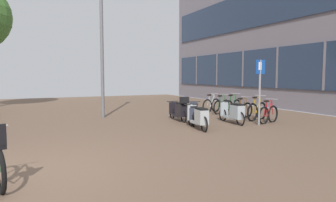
% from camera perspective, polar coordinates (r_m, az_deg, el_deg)
% --- Properties ---
extents(ground, '(21.00, 40.00, 0.13)m').
position_cam_1_polar(ground, '(6.40, -10.57, -11.61)').
color(ground, '#222326').
extents(bicycle_rack_00, '(1.29, 0.51, 0.94)m').
position_cam_1_polar(bicycle_rack_00, '(11.90, 18.55, -2.41)').
color(bicycle_rack_00, black).
rests_on(bicycle_rack_00, ground).
extents(bicycle_rack_01, '(1.40, 0.57, 1.03)m').
position_cam_1_polar(bicycle_rack_01, '(12.55, 16.57, -1.87)').
color(bicycle_rack_01, black).
rests_on(bicycle_rack_01, ground).
extents(bicycle_rack_02, '(1.28, 0.47, 0.93)m').
position_cam_1_polar(bicycle_rack_02, '(13.08, 14.01, -1.69)').
color(bicycle_rack_02, black).
rests_on(bicycle_rack_02, ground).
extents(bicycle_rack_03, '(1.36, 0.60, 1.03)m').
position_cam_1_polar(bicycle_rack_03, '(13.72, 12.17, -1.22)').
color(bicycle_rack_03, black).
rests_on(bicycle_rack_03, ground).
extents(bicycle_rack_04, '(1.25, 0.56, 0.95)m').
position_cam_1_polar(bicycle_rack_04, '(14.32, 10.19, -1.04)').
color(bicycle_rack_04, black).
rests_on(bicycle_rack_04, ground).
extents(bicycle_rack_05, '(1.29, 0.52, 0.94)m').
position_cam_1_polar(bicycle_rack_05, '(14.92, 8.28, -0.79)').
color(bicycle_rack_05, black).
rests_on(bicycle_rack_05, ground).
extents(scooter_near, '(1.00, 1.60, 0.82)m').
position_cam_1_polar(scooter_near, '(11.03, 4.90, -2.41)').
color(scooter_near, black).
rests_on(scooter_near, ground).
extents(scooter_mid, '(0.52, 1.72, 1.01)m').
position_cam_1_polar(scooter_mid, '(11.75, 2.28, -1.66)').
color(scooter_mid, black).
rests_on(scooter_mid, ground).
extents(scooter_far, '(0.52, 1.76, 0.80)m').
position_cam_1_polar(scooter_far, '(11.39, 12.39, -2.20)').
color(scooter_far, black).
rests_on(scooter_far, ground).
extents(scooter_extra, '(0.60, 1.74, 0.81)m').
position_cam_1_polar(scooter_extra, '(9.97, 5.90, -3.14)').
color(scooter_extra, black).
rests_on(scooter_extra, ground).
extents(parking_sign, '(0.40, 0.07, 2.34)m').
position_cam_1_polar(parking_sign, '(11.22, 17.07, 2.97)').
color(parking_sign, gray).
rests_on(parking_sign, ground).
extents(lamp_post, '(0.20, 0.52, 6.23)m').
position_cam_1_polar(lamp_post, '(13.10, -12.50, 11.99)').
color(lamp_post, slate).
rests_on(lamp_post, ground).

